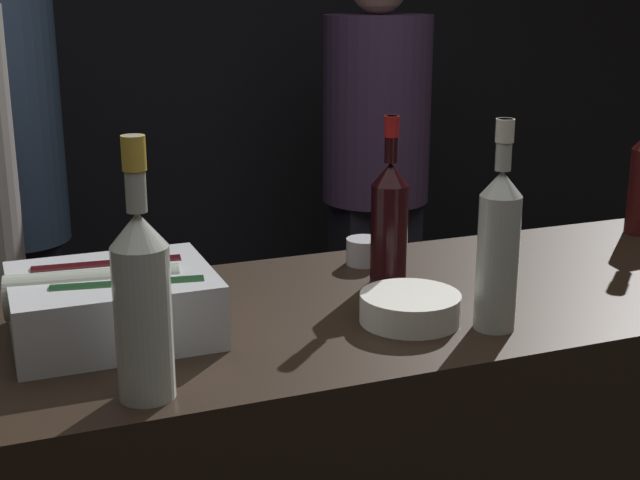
{
  "coord_description": "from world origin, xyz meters",
  "views": [
    {
      "loc": [
        -0.57,
        -1.1,
        1.54
      ],
      "look_at": [
        0.0,
        0.35,
        1.09
      ],
      "focal_mm": 50.0,
      "sensor_mm": 36.0,
      "label": 1
    }
  ],
  "objects_px": {
    "rose_wine_bottle": "(142,298)",
    "person_grey_polo": "(11,182)",
    "white_wine_bottle": "(498,244)",
    "candle_votive": "(364,251)",
    "red_wine_bottle_tall": "(389,219)",
    "person_in_hoodie": "(376,158)",
    "ice_bin_with_bottles": "(112,301)",
    "bowl_white": "(410,307)"
  },
  "relations": [
    {
      "from": "red_wine_bottle_tall",
      "to": "candle_votive",
      "type": "bearing_deg",
      "value": 86.92
    },
    {
      "from": "ice_bin_with_bottles",
      "to": "bowl_white",
      "type": "distance_m",
      "value": 0.51
    },
    {
      "from": "bowl_white",
      "to": "person_in_hoodie",
      "type": "distance_m",
      "value": 1.86
    },
    {
      "from": "bowl_white",
      "to": "ice_bin_with_bottles",
      "type": "bearing_deg",
      "value": 165.91
    },
    {
      "from": "ice_bin_with_bottles",
      "to": "person_grey_polo",
      "type": "height_order",
      "value": "person_grey_polo"
    },
    {
      "from": "red_wine_bottle_tall",
      "to": "rose_wine_bottle",
      "type": "relative_size",
      "value": 0.88
    },
    {
      "from": "person_grey_polo",
      "to": "candle_votive",
      "type": "bearing_deg",
      "value": -138.26
    },
    {
      "from": "red_wine_bottle_tall",
      "to": "person_grey_polo",
      "type": "xyz_separation_m",
      "value": [
        -0.65,
        1.26,
        -0.13
      ]
    },
    {
      "from": "rose_wine_bottle",
      "to": "person_in_hoodie",
      "type": "relative_size",
      "value": 0.23
    },
    {
      "from": "rose_wine_bottle",
      "to": "ice_bin_with_bottles",
      "type": "bearing_deg",
      "value": 92.13
    },
    {
      "from": "ice_bin_with_bottles",
      "to": "white_wine_bottle",
      "type": "bearing_deg",
      "value": -18.34
    },
    {
      "from": "candle_votive",
      "to": "person_grey_polo",
      "type": "relative_size",
      "value": 0.04
    },
    {
      "from": "bowl_white",
      "to": "white_wine_bottle",
      "type": "distance_m",
      "value": 0.19
    },
    {
      "from": "candle_votive",
      "to": "white_wine_bottle",
      "type": "xyz_separation_m",
      "value": [
        0.06,
        -0.42,
        0.12
      ]
    },
    {
      "from": "rose_wine_bottle",
      "to": "bowl_white",
      "type": "bearing_deg",
      "value": 14.6
    },
    {
      "from": "candle_votive",
      "to": "white_wine_bottle",
      "type": "bearing_deg",
      "value": -81.92
    },
    {
      "from": "red_wine_bottle_tall",
      "to": "person_in_hoodie",
      "type": "bearing_deg",
      "value": 65.91
    },
    {
      "from": "candle_votive",
      "to": "white_wine_bottle",
      "type": "height_order",
      "value": "white_wine_bottle"
    },
    {
      "from": "ice_bin_with_bottles",
      "to": "rose_wine_bottle",
      "type": "height_order",
      "value": "rose_wine_bottle"
    },
    {
      "from": "ice_bin_with_bottles",
      "to": "red_wine_bottle_tall",
      "type": "bearing_deg",
      "value": 8.1
    },
    {
      "from": "person_grey_polo",
      "to": "ice_bin_with_bottles",
      "type": "bearing_deg",
      "value": -164.22
    },
    {
      "from": "ice_bin_with_bottles",
      "to": "person_in_hoodie",
      "type": "height_order",
      "value": "person_in_hoodie"
    },
    {
      "from": "person_in_hoodie",
      "to": "person_grey_polo",
      "type": "distance_m",
      "value": 1.34
    },
    {
      "from": "candle_votive",
      "to": "person_grey_polo",
      "type": "distance_m",
      "value": 1.3
    },
    {
      "from": "rose_wine_bottle",
      "to": "person_grey_polo",
      "type": "height_order",
      "value": "person_grey_polo"
    },
    {
      "from": "ice_bin_with_bottles",
      "to": "person_grey_polo",
      "type": "relative_size",
      "value": 0.2
    },
    {
      "from": "ice_bin_with_bottles",
      "to": "red_wine_bottle_tall",
      "type": "height_order",
      "value": "red_wine_bottle_tall"
    },
    {
      "from": "candle_votive",
      "to": "rose_wine_bottle",
      "type": "distance_m",
      "value": 0.73
    },
    {
      "from": "person_in_hoodie",
      "to": "person_grey_polo",
      "type": "xyz_separation_m",
      "value": [
        -1.32,
        -0.25,
        0.06
      ]
    },
    {
      "from": "ice_bin_with_bottles",
      "to": "rose_wine_bottle",
      "type": "relative_size",
      "value": 0.89
    },
    {
      "from": "red_wine_bottle_tall",
      "to": "person_grey_polo",
      "type": "height_order",
      "value": "person_grey_polo"
    },
    {
      "from": "rose_wine_bottle",
      "to": "person_grey_polo",
      "type": "relative_size",
      "value": 0.22
    },
    {
      "from": "rose_wine_bottle",
      "to": "person_grey_polo",
      "type": "xyz_separation_m",
      "value": [
        -0.1,
        1.59,
        -0.15
      ]
    },
    {
      "from": "candle_votive",
      "to": "red_wine_bottle_tall",
      "type": "xyz_separation_m",
      "value": [
        -0.01,
        -0.13,
        0.1
      ]
    },
    {
      "from": "white_wine_bottle",
      "to": "candle_votive",
      "type": "bearing_deg",
      "value": 98.08
    },
    {
      "from": "person_in_hoodie",
      "to": "white_wine_bottle",
      "type": "bearing_deg",
      "value": 84.7
    },
    {
      "from": "ice_bin_with_bottles",
      "to": "white_wine_bottle",
      "type": "height_order",
      "value": "white_wine_bottle"
    },
    {
      "from": "person_grey_polo",
      "to": "white_wine_bottle",
      "type": "bearing_deg",
      "value": -143.56
    },
    {
      "from": "rose_wine_bottle",
      "to": "candle_votive",
      "type": "bearing_deg",
      "value": 40.15
    },
    {
      "from": "bowl_white",
      "to": "person_grey_polo",
      "type": "bearing_deg",
      "value": 111.96
    },
    {
      "from": "person_in_hoodie",
      "to": "rose_wine_bottle",
      "type": "bearing_deg",
      "value": 69.99
    },
    {
      "from": "candle_votive",
      "to": "red_wine_bottle_tall",
      "type": "distance_m",
      "value": 0.17
    }
  ]
}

